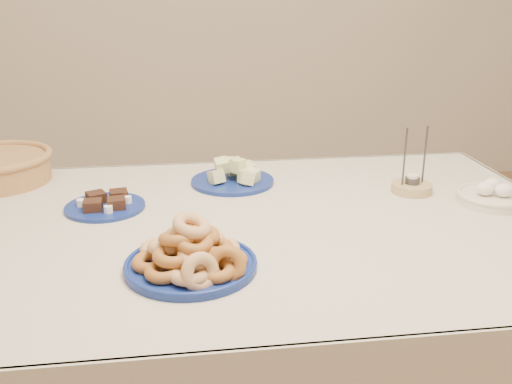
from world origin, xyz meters
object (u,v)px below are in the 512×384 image
melon_plate (235,176)px  egg_bowl (492,196)px  brownie_plate (105,204)px  donut_platter (192,255)px  dining_table (253,258)px  candle_holder (412,186)px

melon_plate → egg_bowl: (0.70, -0.27, -0.00)m
brownie_plate → donut_platter: bearing=-60.4°
dining_table → brownie_plate: (-0.39, 0.15, 0.12)m
donut_platter → candle_holder: size_ratio=1.83×
dining_table → egg_bowl: (0.69, 0.04, 0.13)m
brownie_plate → egg_bowl: (1.08, -0.10, 0.01)m
melon_plate → brownie_plate: 0.41m
melon_plate → dining_table: bearing=-87.1°
dining_table → candle_holder: 0.54m
dining_table → melon_plate: melon_plate is taller
donut_platter → brownie_plate: (-0.23, 0.40, -0.02)m
candle_holder → donut_platter: bearing=-148.2°
dining_table → candle_holder: bearing=18.0°
donut_platter → melon_plate: bearing=75.1°
donut_platter → egg_bowl: 0.90m
brownie_plate → candle_holder: 0.89m
brownie_plate → melon_plate: bearing=23.9°
donut_platter → brownie_plate: 0.46m
melon_plate → candle_holder: size_ratio=1.64×
egg_bowl → dining_table: bearing=-176.3°
donut_platter → melon_plate: size_ratio=1.11×
dining_table → donut_platter: 0.33m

